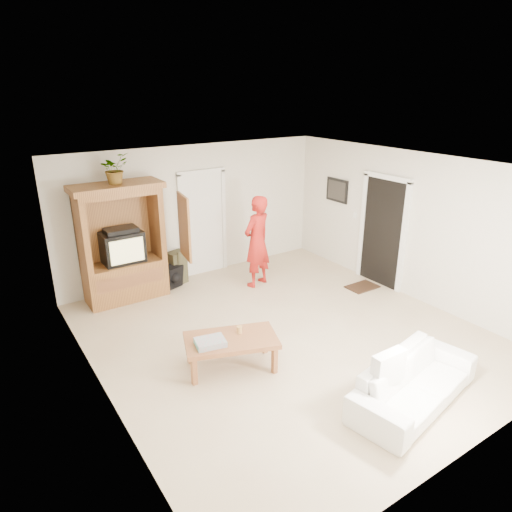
{
  "coord_description": "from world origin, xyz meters",
  "views": [
    {
      "loc": [
        -3.82,
        -4.92,
        3.63
      ],
      "look_at": [
        -0.15,
        0.6,
        1.15
      ],
      "focal_mm": 32.0,
      "sensor_mm": 36.0,
      "label": 1
    }
  ],
  "objects_px": {
    "armoire": "(124,250)",
    "man": "(257,242)",
    "sofa": "(415,382)",
    "coffee_table": "(231,342)"
  },
  "relations": [
    {
      "from": "armoire",
      "to": "man",
      "type": "relative_size",
      "value": 1.19
    },
    {
      "from": "sofa",
      "to": "armoire",
      "type": "bearing_deg",
      "value": 100.52
    },
    {
      "from": "sofa",
      "to": "coffee_table",
      "type": "height_order",
      "value": "sofa"
    },
    {
      "from": "armoire",
      "to": "sofa",
      "type": "height_order",
      "value": "armoire"
    },
    {
      "from": "man",
      "to": "sofa",
      "type": "height_order",
      "value": "man"
    },
    {
      "from": "man",
      "to": "coffee_table",
      "type": "distance_m",
      "value": 2.85
    },
    {
      "from": "sofa",
      "to": "coffee_table",
      "type": "bearing_deg",
      "value": 117.47
    },
    {
      "from": "armoire",
      "to": "coffee_table",
      "type": "distance_m",
      "value": 3.03
    },
    {
      "from": "armoire",
      "to": "sofa",
      "type": "xyz_separation_m",
      "value": [
        1.9,
        -4.8,
        -0.63
      ]
    },
    {
      "from": "coffee_table",
      "to": "sofa",
      "type": "bearing_deg",
      "value": -31.57
    }
  ]
}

